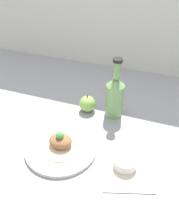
{
  "coord_description": "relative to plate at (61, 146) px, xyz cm",
  "views": [
    {
      "loc": [
        20.46,
        -65.32,
        60.46
      ],
      "look_at": [
        -1.12,
        -4.66,
        9.14
      ],
      "focal_mm": 35.0,
      "sensor_mm": 36.0,
      "label": 1
    }
  ],
  "objects": [
    {
      "name": "ground_plane",
      "position": [
        7.58,
        17.47,
        -2.92
      ],
      "size": [
        180.0,
        110.0,
        4.0
      ],
      "primitive_type": "cube",
      "color": "gray"
    },
    {
      "name": "plate",
      "position": [
        0.0,
        0.0,
        0.0
      ],
      "size": [
        26.41,
        26.41,
        1.73
      ],
      "color": "silver",
      "rests_on": "ground_plane"
    },
    {
      "name": "plated_food",
      "position": [
        0.0,
        0.0,
        2.51
      ],
      "size": [
        15.68,
        15.68,
        6.67
      ],
      "color": "beige",
      "rests_on": "plate"
    },
    {
      "name": "cider_bottle",
      "position": [
        12.91,
        25.62,
        9.09
      ],
      "size": [
        7.46,
        7.46,
        26.12
      ],
      "color": "#729E5B",
      "rests_on": "ground_plane"
    },
    {
      "name": "apple",
      "position": [
        1.33,
        24.54,
        2.68
      ],
      "size": [
        7.18,
        7.18,
        8.55
      ],
      "color": "#84B74C",
      "rests_on": "ground_plane"
    },
    {
      "name": "napkin",
      "position": [
        25.22,
        -3.06,
        -0.52
      ],
      "size": [
        19.73,
        18.22,
        0.8
      ],
      "color": "beige",
      "rests_on": "ground_plane"
    },
    {
      "name": "dipping_bowl",
      "position": [
        23.69,
        -0.22,
        1.01
      ],
      "size": [
        7.86,
        7.86,
        3.85
      ],
      "color": "silver",
      "rests_on": "ground_plane"
    }
  ]
}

